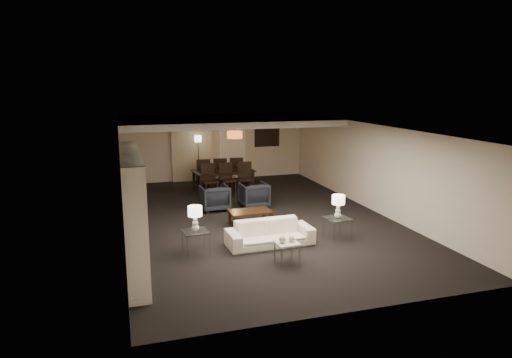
{
  "coord_description": "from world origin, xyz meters",
  "views": [
    {
      "loc": [
        -3.49,
        -11.56,
        3.64
      ],
      "look_at": [
        0.0,
        0.0,
        1.1
      ],
      "focal_mm": 32.0,
      "sensor_mm": 36.0,
      "label": 1
    }
  ],
  "objects": [
    {
      "name": "gold_gourd_b",
      "position": [
        -0.22,
        -3.26,
        0.51
      ],
      "size": [
        0.13,
        0.13,
        0.13
      ],
      "primitive_type": "sphere",
      "color": "tan",
      "rests_on": "marble_table"
    },
    {
      "name": "gold_gourd_a",
      "position": [
        -0.42,
        -3.26,
        0.52
      ],
      "size": [
        0.14,
        0.14,
        0.14
      ],
      "primitive_type": "sphere",
      "color": "tan",
      "rests_on": "marble_table"
    },
    {
      "name": "media_unit",
      "position": [
        -3.31,
        -2.6,
        1.18
      ],
      "size": [
        0.38,
        3.4,
        2.35
      ],
      "primitive_type": null,
      "color": "white",
      "rests_on": "wall_left"
    },
    {
      "name": "floor_lamp",
      "position": [
        -0.72,
        5.0,
        0.88
      ],
      "size": [
        0.29,
        0.29,
        1.77
      ],
      "primitive_type": null,
      "rotation": [
        0.0,
        0.0,
        0.16
      ],
      "color": "black",
      "rests_on": "floor"
    },
    {
      "name": "ceiling_soffit",
      "position": [
        0.0,
        3.5,
        2.4
      ],
      "size": [
        7.0,
        4.0,
        0.2
      ],
      "primitive_type": "cube",
      "color": "silver",
      "rests_on": "ceiling"
    },
    {
      "name": "side_table_right",
      "position": [
        1.38,
        -2.16,
        0.25
      ],
      "size": [
        0.6,
        0.6,
        0.5
      ],
      "primitive_type": null,
      "rotation": [
        0.0,
        0.0,
        0.12
      ],
      "color": "white",
      "rests_on": "floor"
    },
    {
      "name": "chair_fr",
      "position": [
        0.47,
        4.07,
        0.53
      ],
      "size": [
        0.55,
        0.55,
        1.06
      ],
      "primitive_type": null,
      "rotation": [
        0.0,
        0.0,
        3.02
      ],
      "color": "black",
      "rests_on": "floor"
    },
    {
      "name": "dining_table",
      "position": [
        -0.13,
        3.42,
        0.36
      ],
      "size": [
        2.14,
        1.33,
        0.72
      ],
      "primitive_type": "imported",
      "rotation": [
        0.0,
        0.0,
        0.1
      ],
      "color": "black",
      "rests_on": "floor"
    },
    {
      "name": "coffee_table",
      "position": [
        -0.32,
        -0.56,
        0.19
      ],
      "size": [
        1.09,
        0.65,
        0.39
      ],
      "primitive_type": null,
      "rotation": [
        0.0,
        0.0,
        0.02
      ],
      "color": "black",
      "rests_on": "floor"
    },
    {
      "name": "chair_fl",
      "position": [
        -0.73,
        4.07,
        0.53
      ],
      "size": [
        0.51,
        0.51,
        1.06
      ],
      "primitive_type": null,
      "rotation": [
        0.0,
        0.0,
        3.11
      ],
      "color": "black",
      "rests_on": "floor"
    },
    {
      "name": "chair_nl",
      "position": [
        -0.73,
        2.77,
        0.53
      ],
      "size": [
        0.55,
        0.55,
        1.06
      ],
      "primitive_type": null,
      "rotation": [
        0.0,
        0.0,
        0.13
      ],
      "color": "black",
      "rests_on": "floor"
    },
    {
      "name": "chair_nr",
      "position": [
        0.47,
        2.77,
        0.53
      ],
      "size": [
        0.55,
        0.55,
        1.06
      ],
      "primitive_type": null,
      "rotation": [
        0.0,
        0.0,
        -0.13
      ],
      "color": "black",
      "rests_on": "floor"
    },
    {
      "name": "marble_table",
      "position": [
        -0.32,
        -3.26,
        0.23
      ],
      "size": [
        0.47,
        0.47,
        0.45
      ],
      "primitive_type": null,
      "rotation": [
        0.0,
        0.0,
        0.04
      ],
      "color": "silver",
      "rests_on": "floor"
    },
    {
      "name": "ceiling",
      "position": [
        0.0,
        0.0,
        2.5
      ],
      "size": [
        7.0,
        11.0,
        0.02
      ],
      "primitive_type": "cube",
      "color": "silver",
      "rests_on": "ground"
    },
    {
      "name": "armchair_left",
      "position": [
        -0.92,
        1.14,
        0.37
      ],
      "size": [
        0.82,
        0.84,
        0.73
      ],
      "primitive_type": "imported",
      "rotation": [
        0.0,
        0.0,
        3.19
      ],
      "color": "black",
      "rests_on": "floor"
    },
    {
      "name": "table_lamp_left",
      "position": [
        -2.02,
        -2.16,
        0.78
      ],
      "size": [
        0.33,
        0.33,
        0.56
      ],
      "primitive_type": null,
      "rotation": [
        0.0,
        0.0,
        0.09
      ],
      "color": "beige",
      "rests_on": "side_table_left"
    },
    {
      "name": "armchair_right",
      "position": [
        0.28,
        1.14,
        0.37
      ],
      "size": [
        0.82,
        0.84,
        0.73
      ],
      "primitive_type": "imported",
      "rotation": [
        0.0,
        0.0,
        3.19
      ],
      "color": "black",
      "rests_on": "floor"
    },
    {
      "name": "wall_left",
      "position": [
        -3.5,
        0.0,
        1.25
      ],
      "size": [
        0.02,
        11.0,
        2.5
      ],
      "primitive_type": "cube",
      "color": "beige",
      "rests_on": "ground"
    },
    {
      "name": "vase_blue",
      "position": [
        -3.31,
        -3.49,
        1.15
      ],
      "size": [
        0.18,
        0.18,
        0.19
      ],
      "primitive_type": "imported",
      "color": "#224094",
      "rests_on": "media_unit"
    },
    {
      "name": "chair_nm",
      "position": [
        -0.13,
        2.77,
        0.53
      ],
      "size": [
        0.55,
        0.55,
        1.06
      ],
      "primitive_type": null,
      "rotation": [
        0.0,
        0.0,
        0.13
      ],
      "color": "black",
      "rests_on": "floor"
    },
    {
      "name": "sofa",
      "position": [
        -0.32,
        -2.16,
        0.29
      ],
      "size": [
        2.0,
        0.84,
        0.57
      ],
      "primitive_type": "imported",
      "rotation": [
        0.0,
        0.0,
        0.04
      ],
      "color": "beige",
      "rests_on": "floor"
    },
    {
      "name": "painting",
      "position": [
        2.1,
        5.46,
        1.55
      ],
      "size": [
        0.95,
        0.04,
        0.65
      ],
      "primitive_type": "cube",
      "color": "#142D38",
      "rests_on": "wall_back"
    },
    {
      "name": "television",
      "position": [
        -3.28,
        -1.75,
        1.05
      ],
      "size": [
        1.05,
        0.14,
        0.6
      ],
      "primitive_type": "imported",
      "rotation": [
        0.0,
        0.0,
        1.57
      ],
      "color": "black",
      "rests_on": "media_unit"
    },
    {
      "name": "door",
      "position": [
        0.7,
        5.47,
        1.05
      ],
      "size": [
        0.9,
        0.05,
        2.1
      ],
      "primitive_type": "cube",
      "color": "silver",
      "rests_on": "wall_back"
    },
    {
      "name": "floor_speaker",
      "position": [
        -3.2,
        -1.23,
        0.5
      ],
      "size": [
        0.11,
        0.11,
        1.0
      ],
      "primitive_type": "cube",
      "rotation": [
        0.0,
        0.0,
        0.02
      ],
      "color": "black",
      "rests_on": "floor"
    },
    {
      "name": "table_lamp_right",
      "position": [
        1.38,
        -2.16,
        0.78
      ],
      "size": [
        0.34,
        0.34,
        0.56
      ],
      "primitive_type": null,
      "rotation": [
        0.0,
        0.0,
        0.11
      ],
      "color": "#E9E3C5",
      "rests_on": "side_table_right"
    },
    {
      "name": "side_table_left",
      "position": [
        -2.02,
        -2.16,
        0.25
      ],
      "size": [
        0.58,
        0.58,
        0.5
      ],
      "primitive_type": null,
      "rotation": [
        0.0,
        0.0,
        0.07
      ],
      "color": "white",
      "rests_on": "floor"
    },
    {
      "name": "pendant_light",
      "position": [
        0.3,
        3.5,
        1.92
      ],
      "size": [
        0.52,
        0.52,
        0.24
      ],
      "primitive_type": "cylinder",
      "color": "#D8591E",
      "rests_on": "ceiling_soffit"
    },
    {
      "name": "wall_front",
      "position": [
        0.0,
        -5.5,
        1.25
      ],
      "size": [
        7.0,
        0.02,
        2.5
      ],
      "primitive_type": "cube",
      "color": "beige",
      "rests_on": "ground"
    },
    {
      "name": "wall_right",
      "position": [
        3.5,
        0.0,
        1.25
      ],
      "size": [
        0.02,
        11.0,
        2.5
      ],
      "primitive_type": "cube",
      "color": "beige",
      "rests_on": "ground"
    },
    {
      "name": "vase_amber",
      "position": [
        -3.31,
        -3.15,
        1.64
      ],
      "size": [
        0.15,
        0.15,
        0.16
      ],
      "primitive_type": "imported",
      "color": "#BE783F",
      "rests_on": "media_unit"
    },
    {
      "name": "floor",
      "position": [
        0.0,
        0.0,
        0.0
      ],
      "size": [
        11.0,
        11.0,
        0.0
      ],
      "primitive_type": "plane",
      "color": "black",
      "rests_on": "ground"
    },
    {
      "name": "curtains",
      "position": [
        -0.9,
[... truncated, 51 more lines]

